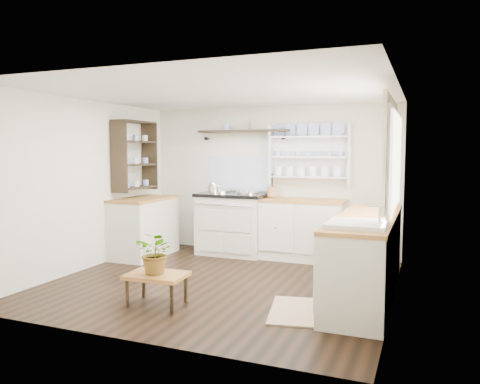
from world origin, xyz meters
name	(u,v)px	position (x,y,z in m)	size (l,w,h in m)	color
floor	(221,283)	(0.00, 0.00, 0.00)	(4.00, 3.80, 0.01)	black
wall_back	(270,180)	(0.00, 1.90, 1.15)	(4.00, 0.02, 2.30)	beige
wall_right	(396,195)	(2.00, 0.00, 1.15)	(0.02, 3.80, 2.30)	beige
wall_left	(87,185)	(-2.00, 0.00, 1.15)	(0.02, 3.80, 2.30)	beige
ceiling	(221,92)	(0.00, 0.00, 2.30)	(4.00, 3.80, 0.01)	white
window	(393,155)	(1.95, 0.15, 1.56)	(0.08, 1.55, 1.22)	white
aga_cooker	(233,223)	(-0.50, 1.57, 0.49)	(1.07, 0.74, 0.99)	beige
back_cabinets	(302,228)	(0.60, 1.60, 0.46)	(1.27, 0.63, 0.90)	beige
right_cabinets	(366,255)	(1.70, 0.10, 0.46)	(0.62, 2.43, 0.90)	beige
belfast_sink	(357,236)	(1.70, -0.65, 0.80)	(0.55, 0.60, 0.45)	white
left_cabinets	(144,226)	(-1.70, 0.90, 0.46)	(0.62, 1.13, 0.90)	beige
plate_rack	(311,155)	(0.65, 1.86, 1.56)	(1.20, 0.22, 0.90)	white
high_shelf	(244,132)	(-0.40, 1.78, 1.91)	(1.50, 0.29, 0.16)	black
left_shelving	(135,155)	(-1.84, 0.90, 1.55)	(0.28, 0.80, 1.05)	black
kettle	(213,188)	(-0.78, 1.45, 1.03)	(0.17, 0.17, 0.21)	silver
utensil_crock	(271,192)	(0.09, 1.68, 0.98)	(0.12, 0.12, 0.14)	#AC6A3F
center_table	(157,278)	(-0.29, -1.00, 0.29)	(0.63, 0.47, 0.33)	brown
potted_plant	(156,252)	(-0.29, -1.00, 0.55)	(0.40, 0.35, 0.45)	#3F7233
floor_rug	(298,311)	(1.14, -0.67, 0.01)	(0.55, 0.85, 0.02)	#977758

